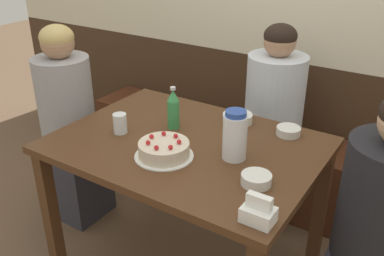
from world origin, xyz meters
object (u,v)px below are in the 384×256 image
(person_teal_shirt, at_px, (272,131))
(person_grey_tee, at_px, (70,133))
(birthday_cake, at_px, (164,150))
(bowl_soup_white, at_px, (238,118))
(bowl_rice_small, at_px, (256,179))
(glass_water_tall, at_px, (120,123))
(napkin_holder, at_px, (258,212))
(bowl_side_dish, at_px, (288,131))
(water_pitcher, at_px, (235,136))
(bench_seat, at_px, (257,163))
(person_pale_blue_shirt, at_px, (379,234))
(soju_bottle, at_px, (173,109))

(person_teal_shirt, xyz_separation_m, person_grey_tee, (-0.99, -0.65, -0.01))
(birthday_cake, xyz_separation_m, bowl_soup_white, (0.10, 0.48, -0.01))
(person_grey_tee, bearing_deg, bowl_rice_small, -8.56)
(glass_water_tall, bearing_deg, person_teal_shirt, 60.25)
(bowl_rice_small, height_order, glass_water_tall, glass_water_tall)
(napkin_holder, relative_size, bowl_soup_white, 0.74)
(birthday_cake, height_order, bowl_side_dish, birthday_cake)
(napkin_holder, bearing_deg, bowl_soup_white, 122.55)
(water_pitcher, bearing_deg, bowl_soup_white, 115.18)
(bench_seat, height_order, bowl_side_dish, bowl_side_dish)
(bowl_soup_white, bearing_deg, bench_seat, 100.50)
(water_pitcher, bearing_deg, birthday_cake, -148.85)
(bowl_side_dish, bearing_deg, person_grey_tee, -167.33)
(person_teal_shirt, relative_size, person_pale_blue_shirt, 1.04)
(person_teal_shirt, bearing_deg, person_grey_tee, -56.77)
(bowl_side_dish, relative_size, glass_water_tall, 1.19)
(person_pale_blue_shirt, bearing_deg, napkin_holder, 52.00)
(soju_bottle, distance_m, bowl_side_dish, 0.55)
(birthday_cake, height_order, soju_bottle, soju_bottle)
(bench_seat, xyz_separation_m, napkin_holder, (0.52, -1.18, 0.56))
(bowl_rice_small, relative_size, glass_water_tall, 1.23)
(birthday_cake, distance_m, bowl_rice_small, 0.42)
(water_pitcher, xyz_separation_m, bowl_soup_white, (-0.15, 0.33, -0.08))
(bowl_side_dish, bearing_deg, bench_seat, 125.47)
(person_grey_tee, bearing_deg, bench_seat, 42.38)
(bench_seat, height_order, soju_bottle, soju_bottle)
(bench_seat, distance_m, birthday_cake, 1.14)
(bowl_soup_white, height_order, bowl_side_dish, bowl_soup_white)
(bowl_side_dish, bearing_deg, water_pitcher, -108.76)
(water_pitcher, distance_m, person_grey_tee, 1.15)
(napkin_holder, bearing_deg, person_teal_shirt, 110.23)
(birthday_cake, xyz_separation_m, soju_bottle, (-0.13, 0.25, 0.07))
(bowl_soup_white, height_order, bowl_rice_small, bowl_soup_white)
(bowl_side_dish, relative_size, person_grey_tee, 0.10)
(bowl_side_dish, height_order, person_pale_blue_shirt, person_pale_blue_shirt)
(birthday_cake, xyz_separation_m, person_teal_shirt, (0.14, 0.86, -0.23))
(birthday_cake, bearing_deg, bowl_soup_white, 78.02)
(person_teal_shirt, height_order, person_pale_blue_shirt, person_teal_shirt)
(bench_seat, relative_size, soju_bottle, 11.82)
(birthday_cake, bearing_deg, person_pale_blue_shirt, 16.14)
(birthday_cake, distance_m, bowl_soup_white, 0.49)
(birthday_cake, distance_m, bowl_side_dish, 0.61)
(birthday_cake, relative_size, napkin_holder, 2.31)
(water_pitcher, height_order, person_teal_shirt, person_teal_shirt)
(bowl_soup_white, distance_m, person_teal_shirt, 0.44)
(person_grey_tee, bearing_deg, bowl_side_dish, 12.67)
(water_pitcher, height_order, soju_bottle, water_pitcher)
(bench_seat, xyz_separation_m, person_pale_blue_shirt, (0.86, -0.74, 0.32))
(water_pitcher, bearing_deg, bench_seat, 106.49)
(person_pale_blue_shirt, height_order, person_grey_tee, person_grey_tee)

